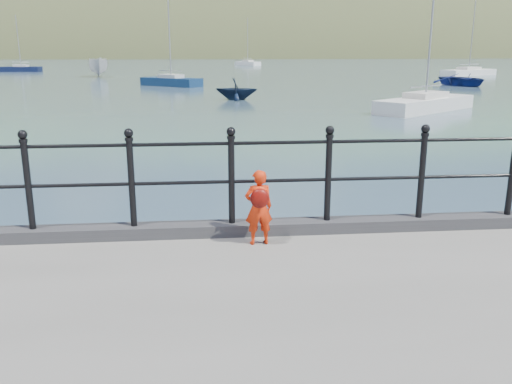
{
  "coord_description": "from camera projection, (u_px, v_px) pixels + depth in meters",
  "views": [
    {
      "loc": [
        0.28,
        -6.56,
        3.26
      ],
      "look_at": [
        0.9,
        -0.2,
        1.55
      ],
      "focal_mm": 38.0,
      "sensor_mm": 36.0,
      "label": 1
    }
  ],
  "objects": [
    {
      "name": "sailboat_deep",
      "position": [
        248.0,
        64.0,
        100.25
      ],
      "size": [
        4.59,
        5.8,
        8.6
      ],
      "rotation": [
        0.0,
        0.0,
        -1.0
      ],
      "color": "white",
      "rests_on": "ground"
    },
    {
      "name": "launch_navy",
      "position": [
        237.0,
        89.0,
        34.6
      ],
      "size": [
        2.98,
        2.69,
        1.37
      ],
      "primitive_type": "imported",
      "rotation": [
        0.0,
        0.0,
        1.39
      ],
      "color": "black",
      "rests_on": "ground"
    },
    {
      "name": "sailboat_left",
      "position": [
        21.0,
        69.0,
        74.1
      ],
      "size": [
        5.46,
        2.35,
        7.62
      ],
      "rotation": [
        0.0,
        0.0,
        -0.14
      ],
      "color": "#0E1533",
      "rests_on": "ground"
    },
    {
      "name": "far_shore",
      "position": [
        287.0,
        106.0,
        246.72
      ],
      "size": [
        830.0,
        200.0,
        156.0
      ],
      "color": "#333A21",
      "rests_on": "ground"
    },
    {
      "name": "sailboat_port",
      "position": [
        171.0,
        82.0,
        46.98
      ],
      "size": [
        5.56,
        5.01,
        8.3
      ],
      "rotation": [
        0.0,
        0.0,
        -0.69
      ],
      "color": "navy",
      "rests_on": "ground"
    },
    {
      "name": "launch_blue",
      "position": [
        463.0,
        80.0,
        47.29
      ],
      "size": [
        4.75,
        5.86,
        1.07
      ],
      "primitive_type": "imported",
      "rotation": [
        0.0,
        0.0,
        0.22
      ],
      "color": "navy",
      "rests_on": "ground"
    },
    {
      "name": "ground",
      "position": [
        187.0,
        303.0,
        7.12
      ],
      "size": [
        600.0,
        600.0,
        0.0
      ],
      "primitive_type": "plane",
      "color": "#2D4251",
      "rests_on": "ground"
    },
    {
      "name": "sailboat_far",
      "position": [
        469.0,
        73.0,
        64.4
      ],
      "size": [
        8.08,
        5.85,
        11.25
      ],
      "rotation": [
        0.0,
        0.0,
        0.51
      ],
      "color": "white",
      "rests_on": "ground"
    },
    {
      "name": "launch_white",
      "position": [
        99.0,
        67.0,
        61.33
      ],
      "size": [
        3.28,
        5.94,
        2.17
      ],
      "primitive_type": "imported",
      "rotation": [
        0.0,
        0.0,
        0.22
      ],
      "color": "silver",
      "rests_on": "ground"
    },
    {
      "name": "railing",
      "position": [
        182.0,
        171.0,
        6.51
      ],
      "size": [
        18.11,
        0.11,
        1.2
      ],
      "color": "black",
      "rests_on": "kerb"
    },
    {
      "name": "kerb",
      "position": [
        184.0,
        230.0,
        6.7
      ],
      "size": [
        60.0,
        0.3,
        0.15
      ],
      "primitive_type": "cube",
      "color": "#28282B",
      "rests_on": "quay"
    },
    {
      "name": "child",
      "position": [
        259.0,
        207.0,
        6.32
      ],
      "size": [
        0.35,
        0.31,
        0.9
      ],
      "rotation": [
        0.0,
        0.0,
        3.26
      ],
      "color": "red",
      "rests_on": "quay"
    },
    {
      "name": "sailboat_near",
      "position": [
        425.0,
        105.0,
        28.49
      ],
      "size": [
        6.65,
        5.75,
        9.42
      ],
      "rotation": [
        0.0,
        0.0,
        0.66
      ],
      "color": "silver",
      "rests_on": "ground"
    }
  ]
}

